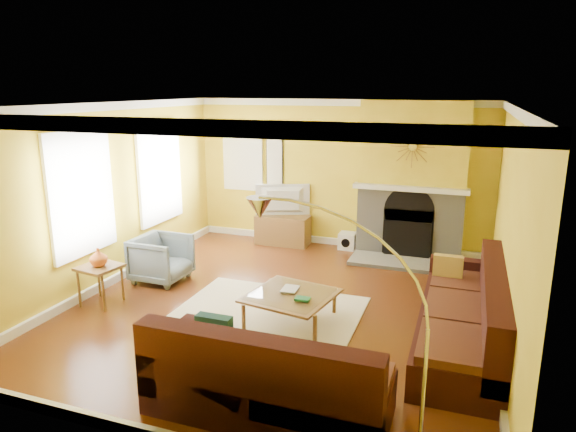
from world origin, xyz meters
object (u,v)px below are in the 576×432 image
at_px(arc_lamp, 346,345).
at_px(armchair, 161,259).
at_px(media_console, 283,230).
at_px(sectional_sofa, 355,311).
at_px(side_table, 101,285).
at_px(coffee_table, 291,308).

bearing_deg(arc_lamp, armchair, 140.00).
height_order(media_console, arc_lamp, arc_lamp).
bearing_deg(sectional_sofa, side_table, 179.38).
distance_m(coffee_table, armchair, 2.47).
bearing_deg(armchair, sectional_sofa, -107.22).
xyz_separation_m(sectional_sofa, side_table, (-3.55, 0.04, -0.17)).
height_order(media_console, armchair, armchair).
bearing_deg(media_console, arc_lamp, -65.44).
height_order(coffee_table, side_table, side_table).
distance_m(sectional_sofa, media_console, 4.10).
height_order(side_table, arc_lamp, arc_lamp).
bearing_deg(arc_lamp, coffee_table, 118.24).
height_order(armchair, arc_lamp, arc_lamp).
xyz_separation_m(media_console, armchair, (-1.10, -2.42, 0.08)).
xyz_separation_m(sectional_sofa, armchair, (-3.25, 1.08, -0.10)).
bearing_deg(coffee_table, side_table, -173.42).
relative_size(armchair, arc_lamp, 0.37).
xyz_separation_m(coffee_table, arc_lamp, (1.22, -2.27, 0.86)).
relative_size(media_console, side_table, 1.82).
bearing_deg(armchair, media_console, -23.46).
height_order(sectional_sofa, arc_lamp, arc_lamp).
bearing_deg(media_console, sectional_sofa, -58.41).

